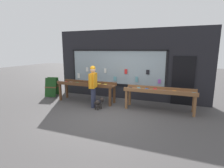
# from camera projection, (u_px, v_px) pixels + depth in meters

# --- Properties ---
(ground_plane) EXTENTS (40.00, 40.00, 0.00)m
(ground_plane) POSITION_uv_depth(u_px,v_px,m) (110.00, 115.00, 6.43)
(ground_plane) COLOR #474444
(shopfront_facade) EXTENTS (7.33, 0.29, 3.30)m
(shopfront_facade) POSITION_uv_depth(u_px,v_px,m) (128.00, 65.00, 8.30)
(shopfront_facade) COLOR black
(shopfront_facade) RESTS_ON ground_plane
(display_table_left) EXTENTS (2.72, 0.70, 0.93)m
(display_table_left) POSITION_uv_depth(u_px,v_px,m) (86.00, 86.00, 7.94)
(display_table_left) COLOR brown
(display_table_left) RESTS_ON ground_plane
(display_table_right) EXTENTS (2.72, 0.70, 0.89)m
(display_table_right) POSITION_uv_depth(u_px,v_px,m) (159.00, 93.00, 6.79)
(display_table_right) COLOR brown
(display_table_right) RESTS_ON ground_plane
(person_browsing) EXTENTS (0.29, 0.67, 1.73)m
(person_browsing) POSITION_uv_depth(u_px,v_px,m) (93.00, 83.00, 7.10)
(person_browsing) COLOR #2D334C
(person_browsing) RESTS_ON ground_plane
(small_dog) EXTENTS (0.30, 0.58, 0.44)m
(small_dog) POSITION_uv_depth(u_px,v_px,m) (99.00, 102.00, 7.01)
(small_dog) COLOR black
(small_dog) RESTS_ON ground_plane
(sandwich_board_sign) EXTENTS (0.72, 0.76, 0.96)m
(sandwich_board_sign) POSITION_uv_depth(u_px,v_px,m) (52.00, 87.00, 9.00)
(sandwich_board_sign) COLOR #193F19
(sandwich_board_sign) RESTS_ON ground_plane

